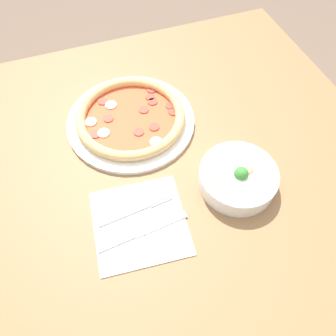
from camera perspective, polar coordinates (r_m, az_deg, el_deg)
ground_plane at (r=1.48m, az=0.61°, el=-14.82°), size 8.00×8.00×0.00m
dining_table at (r=0.90m, az=0.96°, el=-1.42°), size 1.01×1.05×0.74m
pizza at (r=0.87m, az=-6.52°, el=8.65°), size 0.34×0.34×0.04m
bowl at (r=0.76m, az=12.13°, el=-1.54°), size 0.18×0.18×0.07m
napkin at (r=0.72m, az=-4.93°, el=-9.47°), size 0.22×0.22×0.00m
fork at (r=0.73m, az=-5.78°, el=-7.40°), size 0.03×0.17×0.00m
knife at (r=0.71m, az=-5.04°, el=-11.34°), size 0.03×0.20×0.01m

